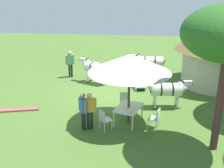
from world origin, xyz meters
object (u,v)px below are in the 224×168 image
(zebra_toward_hut, at_px, (168,90))
(standing_watcher, at_px, (70,62))
(striped_lounge_chair, at_px, (140,85))
(patio_chair_west_end, at_px, (104,119))
(patio_chair_east_end, at_px, (125,100))
(thatched_hut, at_px, (221,44))
(zebra_nearest_camera, at_px, (96,68))
(patio_chair_near_lawn, at_px, (156,117))
(zebra_by_umbrella, at_px, (149,62))
(shade_umbrella, at_px, (130,63))
(patio_dining_table, at_px, (129,109))
(guest_beside_umbrella, at_px, (90,108))
(guest_behind_table, at_px, (83,108))

(zebra_toward_hut, bearing_deg, standing_watcher, -131.26)
(striped_lounge_chair, bearing_deg, patio_chair_west_end, 63.60)
(patio_chair_east_end, xyz_separation_m, patio_chair_west_end, (2.00, -0.72, 0.00))
(thatched_hut, height_order, patio_chair_west_end, thatched_hut)
(patio_chair_west_end, xyz_separation_m, striped_lounge_chair, (-4.88, 1.39, -0.27))
(striped_lounge_chair, relative_size, zebra_nearest_camera, 0.44)
(patio_chair_near_lawn, relative_size, zebra_nearest_camera, 0.45)
(standing_watcher, bearing_deg, zebra_by_umbrella, 157.46)
(shade_umbrella, height_order, striped_lounge_chair, shade_umbrella)
(patio_chair_west_end, relative_size, zebra_nearest_camera, 0.45)
(patio_chair_west_end, relative_size, striped_lounge_chair, 1.01)
(patio_chair_east_end, relative_size, zebra_by_umbrella, 0.38)
(thatched_hut, bearing_deg, zebra_nearest_camera, -85.28)
(patio_chair_near_lawn, bearing_deg, patio_dining_table, 90.00)
(zebra_nearest_camera, xyz_separation_m, zebra_toward_hut, (3.09, 4.07, -0.05))
(zebra_toward_hut, bearing_deg, striped_lounge_chair, -156.33)
(thatched_hut, bearing_deg, standing_watcher, -92.18)
(patio_chair_near_lawn, relative_size, standing_watcher, 0.52)
(thatched_hut, bearing_deg, shade_umbrella, -42.21)
(patio_chair_east_end, height_order, patio_chair_near_lawn, same)
(thatched_hut, relative_size, zebra_by_umbrella, 2.19)
(striped_lounge_chair, bearing_deg, patio_chair_east_end, 66.26)
(patio_dining_table, distance_m, patio_chair_west_end, 1.25)
(patio_chair_near_lawn, bearing_deg, guest_beside_umbrella, 117.59)
(patio_chair_near_lawn, distance_m, guest_behind_table, 3.07)
(zebra_by_umbrella, bearing_deg, patio_dining_table, 172.75)
(patio_chair_west_end, relative_size, zebra_by_umbrella, 0.38)
(zebra_by_umbrella, distance_m, zebra_toward_hut, 4.74)
(zebra_toward_hut, bearing_deg, shade_umbrella, -52.13)
(guest_beside_umbrella, distance_m, guest_behind_table, 0.27)
(patio_dining_table, distance_m, zebra_by_umbrella, 6.51)
(patio_chair_west_end, height_order, guest_behind_table, guest_behind_table)
(zebra_by_umbrella, bearing_deg, standing_watcher, 97.97)
(patio_chair_west_end, bearing_deg, zebra_nearest_camera, 154.10)
(zebra_by_umbrella, height_order, zebra_toward_hut, zebra_by_umbrella)
(standing_watcher, relative_size, zebra_toward_hut, 0.81)
(thatched_hut, relative_size, patio_chair_west_end, 5.75)
(guest_beside_umbrella, xyz_separation_m, guest_behind_table, (0.06, -0.26, 0.01))
(patio_chair_near_lawn, xyz_separation_m, guest_beside_umbrella, (0.36, -2.74, 0.47))
(zebra_toward_hut, bearing_deg, patio_chair_east_end, -81.68)
(patio_dining_table, distance_m, zebra_toward_hut, 2.54)
(shade_umbrella, bearing_deg, guest_behind_table, -65.11)
(patio_dining_table, height_order, zebra_toward_hut, zebra_toward_hut)
(zebra_toward_hut, bearing_deg, guest_behind_table, -60.94)
(patio_chair_east_end, bearing_deg, striped_lounge_chair, -115.03)
(patio_chair_west_end, relative_size, standing_watcher, 0.52)
(guest_beside_umbrella, bearing_deg, thatched_hut, -153.17)
(thatched_hut, xyz_separation_m, striped_lounge_chair, (1.37, -4.53, -2.23))
(patio_dining_table, bearing_deg, zebra_nearest_camera, -154.89)
(standing_watcher, bearing_deg, zebra_toward_hut, 115.97)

